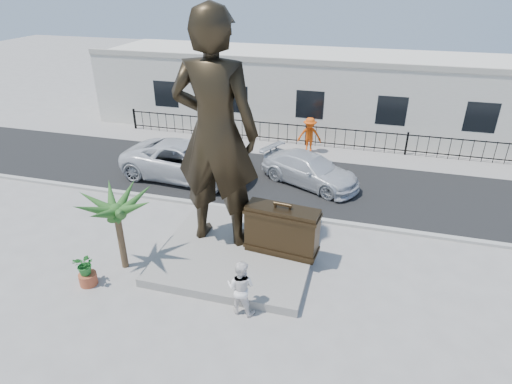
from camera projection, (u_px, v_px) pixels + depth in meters
ground at (240, 282)px, 13.84m from camera, size 100.00×100.00×0.00m
street at (289, 179)px, 20.69m from camera, size 40.00×7.00×0.01m
curb at (272, 213)px, 17.67m from camera, size 40.00×0.25×0.12m
far_sidewalk at (303, 150)px, 24.12m from camera, size 40.00×2.50×0.02m
plinth at (239, 250)px, 15.18m from camera, size 5.20×5.20×0.30m
fence at (306, 135)px, 24.53m from camera, size 22.00×0.10×1.20m
building at (318, 90)px, 27.40m from camera, size 28.00×7.00×4.40m
statue at (215, 133)px, 13.88m from camera, size 2.91×1.92×7.96m
suitcase at (282, 230)px, 14.47m from camera, size 2.52×1.03×1.73m
tourist at (241, 287)px, 12.27m from camera, size 0.91×0.74×1.76m
car_white at (187, 161)px, 20.51m from camera, size 6.48×3.36×1.74m
car_silver at (310, 170)px, 19.98m from camera, size 5.25×3.85×1.41m
worker at (309, 135)px, 23.30m from camera, size 1.39×0.93×2.00m
palm_tree at (126, 266)px, 14.60m from camera, size 1.80×1.80×3.20m
planter at (88, 279)px, 13.68m from camera, size 0.56×0.56×0.40m
shrub at (85, 265)px, 13.42m from camera, size 0.68×0.60×0.73m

